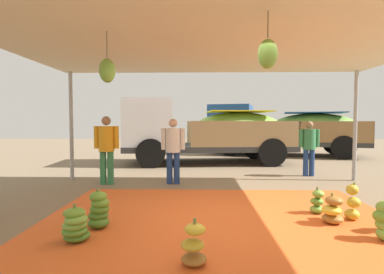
{
  "coord_description": "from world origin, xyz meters",
  "views": [
    {
      "loc": [
        -0.34,
        -4.67,
        1.55
      ],
      "look_at": [
        -0.48,
        1.41,
        1.25
      ],
      "focal_mm": 27.83,
      "sensor_mm": 36.0,
      "label": 1
    }
  ],
  "objects_px": {
    "banana_bunch_6": "(353,204)",
    "worker_1": "(309,144)",
    "banana_bunch_2": "(75,226)",
    "worker_2": "(107,145)",
    "cargo_truck_main": "(204,130)",
    "cargo_truck_far": "(280,129)",
    "worker_0": "(173,146)",
    "banana_bunch_7": "(317,202)",
    "banana_bunch_4": "(99,210)",
    "banana_bunch_8": "(194,246)",
    "banana_bunch_5": "(333,211)"
  },
  "relations": [
    {
      "from": "banana_bunch_5",
      "to": "banana_bunch_7",
      "type": "xyz_separation_m",
      "value": [
        -0.02,
        0.52,
        -0.01
      ]
    },
    {
      "from": "cargo_truck_far",
      "to": "worker_1",
      "type": "bearing_deg",
      "value": -96.99
    },
    {
      "from": "banana_bunch_8",
      "to": "banana_bunch_4",
      "type": "bearing_deg",
      "value": 141.44
    },
    {
      "from": "banana_bunch_5",
      "to": "banana_bunch_6",
      "type": "relative_size",
      "value": 0.79
    },
    {
      "from": "banana_bunch_7",
      "to": "cargo_truck_far",
      "type": "xyz_separation_m",
      "value": [
        1.86,
        9.24,
        1.06
      ]
    },
    {
      "from": "banana_bunch_2",
      "to": "worker_2",
      "type": "distance_m",
      "value": 3.74
    },
    {
      "from": "worker_1",
      "to": "worker_0",
      "type": "bearing_deg",
      "value": -162.75
    },
    {
      "from": "banana_bunch_4",
      "to": "worker_2",
      "type": "relative_size",
      "value": 0.33
    },
    {
      "from": "banana_bunch_2",
      "to": "worker_0",
      "type": "height_order",
      "value": "worker_0"
    },
    {
      "from": "banana_bunch_7",
      "to": "worker_0",
      "type": "bearing_deg",
      "value": 137.91
    },
    {
      "from": "banana_bunch_2",
      "to": "banana_bunch_7",
      "type": "xyz_separation_m",
      "value": [
        3.6,
        1.28,
        -0.02
      ]
    },
    {
      "from": "banana_bunch_2",
      "to": "banana_bunch_7",
      "type": "relative_size",
      "value": 1.09
    },
    {
      "from": "banana_bunch_4",
      "to": "worker_0",
      "type": "xyz_separation_m",
      "value": [
        0.82,
        3.15,
        0.7
      ]
    },
    {
      "from": "banana_bunch_6",
      "to": "worker_0",
      "type": "height_order",
      "value": "worker_0"
    },
    {
      "from": "banana_bunch_5",
      "to": "cargo_truck_main",
      "type": "xyz_separation_m",
      "value": [
        -1.85,
        6.84,
        1.04
      ]
    },
    {
      "from": "banana_bunch_6",
      "to": "worker_1",
      "type": "height_order",
      "value": "worker_1"
    },
    {
      "from": "banana_bunch_6",
      "to": "worker_1",
      "type": "bearing_deg",
      "value": 79.19
    },
    {
      "from": "worker_1",
      "to": "banana_bunch_2",
      "type": "bearing_deg",
      "value": -134.38
    },
    {
      "from": "banana_bunch_5",
      "to": "cargo_truck_main",
      "type": "height_order",
      "value": "cargo_truck_main"
    },
    {
      "from": "banana_bunch_2",
      "to": "banana_bunch_5",
      "type": "relative_size",
      "value": 1.03
    },
    {
      "from": "cargo_truck_main",
      "to": "worker_2",
      "type": "xyz_separation_m",
      "value": [
        -2.49,
        -4.02,
        -0.25
      ]
    },
    {
      "from": "banana_bunch_4",
      "to": "cargo_truck_far",
      "type": "distance_m",
      "value": 11.37
    },
    {
      "from": "banana_bunch_4",
      "to": "cargo_truck_far",
      "type": "relative_size",
      "value": 0.08
    },
    {
      "from": "worker_2",
      "to": "worker_0",
      "type": "bearing_deg",
      "value": 3.45
    },
    {
      "from": "banana_bunch_6",
      "to": "cargo_truck_main",
      "type": "height_order",
      "value": "cargo_truck_main"
    },
    {
      "from": "banana_bunch_6",
      "to": "cargo_truck_far",
      "type": "xyz_separation_m",
      "value": [
        1.44,
        9.58,
        0.99
      ]
    },
    {
      "from": "banana_bunch_7",
      "to": "banana_bunch_4",
      "type": "bearing_deg",
      "value": -167.79
    },
    {
      "from": "banana_bunch_4",
      "to": "banana_bunch_7",
      "type": "distance_m",
      "value": 3.56
    },
    {
      "from": "worker_1",
      "to": "banana_bunch_8",
      "type": "bearing_deg",
      "value": -120.55
    },
    {
      "from": "banana_bunch_4",
      "to": "cargo_truck_main",
      "type": "height_order",
      "value": "cargo_truck_main"
    },
    {
      "from": "cargo_truck_far",
      "to": "worker_1",
      "type": "height_order",
      "value": "cargo_truck_far"
    },
    {
      "from": "worker_2",
      "to": "banana_bunch_5",
      "type": "bearing_deg",
      "value": -33.07
    },
    {
      "from": "banana_bunch_2",
      "to": "worker_1",
      "type": "height_order",
      "value": "worker_1"
    },
    {
      "from": "banana_bunch_7",
      "to": "worker_1",
      "type": "bearing_deg",
      "value": 72.02
    },
    {
      "from": "banana_bunch_7",
      "to": "cargo_truck_main",
      "type": "distance_m",
      "value": 6.66
    },
    {
      "from": "cargo_truck_far",
      "to": "worker_0",
      "type": "relative_size",
      "value": 4.49
    },
    {
      "from": "banana_bunch_2",
      "to": "cargo_truck_main",
      "type": "height_order",
      "value": "cargo_truck_main"
    },
    {
      "from": "banana_bunch_7",
      "to": "cargo_truck_main",
      "type": "height_order",
      "value": "cargo_truck_main"
    },
    {
      "from": "banana_bunch_7",
      "to": "worker_0",
      "type": "height_order",
      "value": "worker_0"
    },
    {
      "from": "banana_bunch_2",
      "to": "banana_bunch_6",
      "type": "bearing_deg",
      "value": 13.21
    },
    {
      "from": "cargo_truck_main",
      "to": "banana_bunch_4",
      "type": "bearing_deg",
      "value": -103.17
    },
    {
      "from": "banana_bunch_5",
      "to": "cargo_truck_far",
      "type": "bearing_deg",
      "value": 79.37
    },
    {
      "from": "cargo_truck_main",
      "to": "cargo_truck_far",
      "type": "height_order",
      "value": "same"
    },
    {
      "from": "banana_bunch_4",
      "to": "banana_bunch_6",
      "type": "distance_m",
      "value": 3.91
    },
    {
      "from": "banana_bunch_2",
      "to": "worker_2",
      "type": "height_order",
      "value": "worker_2"
    },
    {
      "from": "worker_1",
      "to": "cargo_truck_main",
      "type": "bearing_deg",
      "value": 137.56
    },
    {
      "from": "cargo_truck_main",
      "to": "cargo_truck_far",
      "type": "bearing_deg",
      "value": 38.47
    },
    {
      "from": "banana_bunch_5",
      "to": "cargo_truck_main",
      "type": "distance_m",
      "value": 7.16
    },
    {
      "from": "banana_bunch_4",
      "to": "banana_bunch_6",
      "type": "relative_size",
      "value": 0.95
    },
    {
      "from": "banana_bunch_5",
      "to": "banana_bunch_8",
      "type": "bearing_deg",
      "value": -146.95
    }
  ]
}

